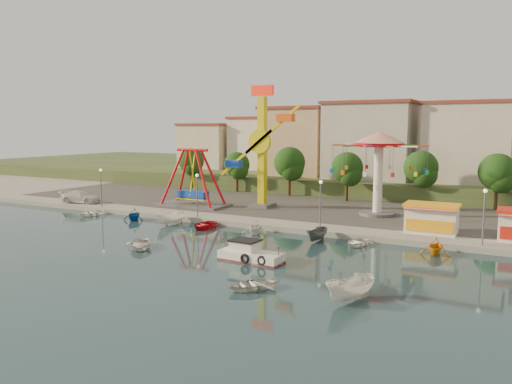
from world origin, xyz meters
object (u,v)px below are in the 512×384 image
Objects in this scene: van at (81,197)px; wave_swinger at (379,154)px; cabin_motorboat at (250,255)px; rowboat_a at (141,244)px; pirate_ship_ride at (193,179)px; skiff at (351,289)px; kamikaze_tower at (264,150)px.

wave_swinger is at bearing -87.79° from van.
cabin_motorboat is 1.37× the size of rowboat_a.
cabin_motorboat is at bearing -123.45° from van.
pirate_ship_ride reaches higher than cabin_motorboat.
cabin_motorboat reaches higher than skiff.
pirate_ship_ride is 22.95m from rowboat_a.
pirate_ship_ride is at bearing -82.86° from van.
wave_swinger is 31.71m from skiff.
van is (-46.90, 20.19, 0.62)m from skiff.
kamikaze_tower is 27.82m from van.
kamikaze_tower reaches higher than rowboat_a.
rowboat_a is at bearing -91.65° from kamikaze_tower.
van is at bearing -179.61° from skiff.
kamikaze_tower is (9.40, 3.44, 4.02)m from pirate_ship_ride.
wave_swinger is (24.68, 4.58, 3.80)m from pirate_ship_ride.
skiff is at bearing -78.44° from wave_swinger.
pirate_ship_ride reaches higher than skiff.
skiff is (6.18, -30.22, -7.35)m from wave_swinger.
kamikaze_tower reaches higher than skiff.
kamikaze_tower is 26.85m from cabin_motorboat.
wave_swinger is 2.03× the size of cabin_motorboat.
van is at bearing -160.73° from kamikaze_tower.
wave_swinger reaches higher than pirate_ship_ride.
pirate_ship_ride reaches higher than van.
skiff is (21.47, -29.09, -7.57)m from kamikaze_tower.
kamikaze_tower is 1.42× the size of wave_swinger.
skiff is (22.17, -4.77, 0.41)m from rowboat_a.
wave_swinger is 1.95× the size of van.
skiff reaches higher than rowboat_a.
van is at bearing 112.10° from rowboat_a.
wave_swinger is at bearing 4.25° from kamikaze_tower.
van is (-24.73, 15.42, 1.03)m from rowboat_a.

